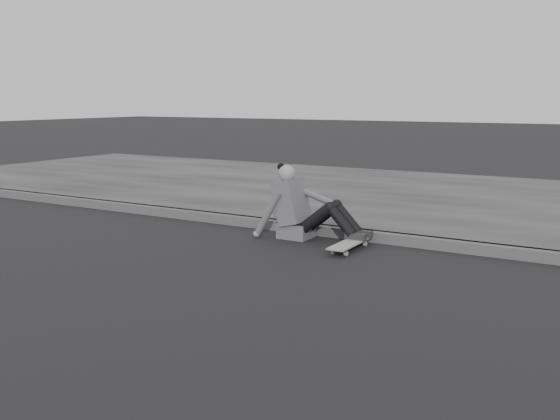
{
  "coord_description": "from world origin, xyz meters",
  "views": [
    {
      "loc": [
        0.7,
        -4.05,
        1.63
      ],
      "look_at": [
        -2.47,
        1.4,
        0.5
      ],
      "focal_mm": 40.0,
      "sensor_mm": 36.0,
      "label": 1
    }
  ],
  "objects": [
    {
      "name": "curb",
      "position": [
        0.0,
        2.58,
        0.06
      ],
      "size": [
        24.0,
        0.16,
        0.12
      ],
      "primitive_type": "cube",
      "color": "#444444",
      "rests_on": "ground"
    },
    {
      "name": "ground",
      "position": [
        0.0,
        0.0,
        0.0
      ],
      "size": [
        80.0,
        80.0,
        0.0
      ],
      "primitive_type": "plane",
      "color": "black",
      "rests_on": "ground"
    },
    {
      "name": "skateboard",
      "position": [
        -1.97,
        2.05,
        0.07
      ],
      "size": [
        0.2,
        0.78,
        0.09
      ],
      "color": "gray",
      "rests_on": "ground"
    },
    {
      "name": "seated_woman",
      "position": [
        -2.7,
        2.3,
        0.36
      ],
      "size": [
        1.38,
        0.46,
        0.88
      ],
      "color": "#4E4E50",
      "rests_on": "ground"
    }
  ]
}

